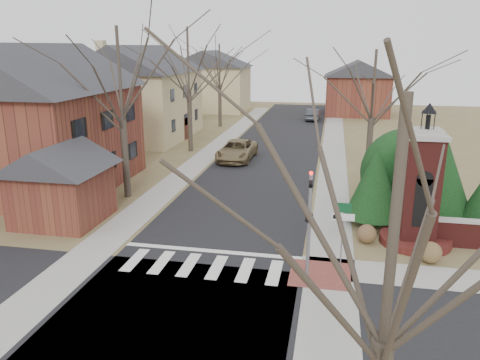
% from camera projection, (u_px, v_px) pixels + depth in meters
% --- Properties ---
extents(ground, '(120.00, 120.00, 0.00)m').
position_uv_depth(ground, '(197.00, 275.00, 18.64)').
color(ground, brown).
rests_on(ground, ground).
extents(main_street, '(8.00, 70.00, 0.01)m').
position_uv_depth(main_street, '(271.00, 154.00, 39.37)').
color(main_street, black).
rests_on(main_street, ground).
extents(cross_street, '(120.00, 8.00, 0.01)m').
position_uv_depth(cross_street, '(173.00, 316.00, 15.81)').
color(cross_street, black).
rests_on(cross_street, ground).
extents(crosswalk_zone, '(8.00, 2.20, 0.02)m').
position_uv_depth(crosswalk_zone, '(203.00, 266.00, 19.39)').
color(crosswalk_zone, silver).
rests_on(crosswalk_zone, ground).
extents(stop_bar, '(8.00, 0.35, 0.02)m').
position_uv_depth(stop_bar, '(212.00, 251.00, 20.80)').
color(stop_bar, silver).
rests_on(stop_bar, ground).
extents(sidewalk_right_main, '(2.00, 60.00, 0.02)m').
position_uv_depth(sidewalk_right_main, '(333.00, 157.00, 38.40)').
color(sidewalk_right_main, gray).
rests_on(sidewalk_right_main, ground).
extents(sidewalk_left, '(2.00, 60.00, 0.02)m').
position_uv_depth(sidewalk_left, '(211.00, 152.00, 40.34)').
color(sidewalk_left, gray).
rests_on(sidewalk_left, ground).
extents(curb_apron, '(2.40, 2.40, 0.02)m').
position_uv_depth(curb_apron, '(320.00, 274.00, 18.68)').
color(curb_apron, brown).
rests_on(curb_apron, ground).
extents(traffic_signal_pole, '(0.28, 0.41, 4.50)m').
position_uv_depth(traffic_signal_pole, '(309.00, 217.00, 17.66)').
color(traffic_signal_pole, slate).
rests_on(traffic_signal_pole, ground).
extents(sign_post, '(0.90, 0.07, 2.75)m').
position_uv_depth(sign_post, '(343.00, 222.00, 18.93)').
color(sign_post, slate).
rests_on(sign_post, ground).
extents(brick_gate_monument, '(3.20, 3.20, 6.47)m').
position_uv_depth(brick_gate_monument, '(419.00, 199.00, 21.06)').
color(brick_gate_monument, '#571D19').
rests_on(brick_gate_monument, ground).
extents(house_brick_left, '(9.80, 11.80, 9.42)m').
position_uv_depth(house_brick_left, '(40.00, 115.00, 29.20)').
color(house_brick_left, brown).
rests_on(house_brick_left, ground).
extents(house_stucco_left, '(9.80, 12.80, 9.28)m').
position_uv_depth(house_stucco_left, '(140.00, 91.00, 45.34)').
color(house_stucco_left, '#CDBD88').
rests_on(house_stucco_left, ground).
extents(garage_left, '(4.80, 4.80, 4.29)m').
position_uv_depth(garage_left, '(60.00, 180.00, 23.84)').
color(garage_left, brown).
rests_on(garage_left, ground).
extents(house_distant_left, '(10.80, 8.80, 8.53)m').
position_uv_depth(house_distant_left, '(210.00, 80.00, 64.95)').
color(house_distant_left, '#CDBD88').
rests_on(house_distant_left, ground).
extents(house_distant_right, '(8.80, 8.80, 7.30)m').
position_uv_depth(house_distant_right, '(358.00, 87.00, 61.38)').
color(house_distant_right, brown).
rests_on(house_distant_right, ground).
extents(evergreen_near, '(2.80, 2.80, 4.10)m').
position_uv_depth(evergreen_near, '(375.00, 182.00, 23.25)').
color(evergreen_near, '#473D33').
rests_on(evergreen_near, ground).
extents(evergreen_mid, '(3.40, 3.40, 4.70)m').
position_uv_depth(evergreen_mid, '(441.00, 173.00, 23.69)').
color(evergreen_mid, '#473D33').
rests_on(evergreen_mid, ground).
extents(evergreen_mass, '(4.80, 4.80, 4.80)m').
position_uv_depth(evergreen_mass, '(406.00, 169.00, 25.25)').
color(evergreen_mass, black).
rests_on(evergreen_mass, ground).
extents(bare_tree_0, '(8.05, 8.05, 11.15)m').
position_uv_depth(bare_tree_0, '(119.00, 66.00, 26.30)').
color(bare_tree_0, '#473D33').
rests_on(bare_tree_0, ground).
extents(bare_tree_1, '(8.40, 8.40, 11.64)m').
position_uv_depth(bare_tree_1, '(188.00, 55.00, 38.46)').
color(bare_tree_1, '#473D33').
rests_on(bare_tree_1, ground).
extents(bare_tree_2, '(7.35, 7.35, 10.19)m').
position_uv_depth(bare_tree_2, '(219.00, 63.00, 51.09)').
color(bare_tree_2, '#473D33').
rests_on(bare_tree_2, ground).
extents(bare_tree_3, '(7.00, 7.00, 9.70)m').
position_uv_depth(bare_tree_3, '(374.00, 79.00, 30.47)').
color(bare_tree_3, '#473D33').
rests_on(bare_tree_3, ground).
extents(bare_tree_4, '(6.65, 6.65, 9.21)m').
position_uv_depth(bare_tree_4, '(396.00, 210.00, 7.28)').
color(bare_tree_4, '#473D33').
rests_on(bare_tree_4, ground).
extents(pickup_truck, '(2.70, 5.63, 1.55)m').
position_uv_depth(pickup_truck, '(237.00, 150.00, 37.30)').
color(pickup_truck, olive).
rests_on(pickup_truck, ground).
extents(distant_car, '(1.67, 4.36, 1.42)m').
position_uv_depth(distant_car, '(313.00, 114.00, 57.22)').
color(distant_car, '#3A3C42').
rests_on(distant_car, ground).
extents(dry_shrub_left, '(0.89, 0.89, 0.89)m').
position_uv_depth(dry_shrub_left, '(367.00, 234.00, 21.58)').
color(dry_shrub_left, brown).
rests_on(dry_shrub_left, ground).
extents(dry_shrub_right, '(0.92, 0.92, 0.92)m').
position_uv_depth(dry_shrub_right, '(431.00, 252.00, 19.60)').
color(dry_shrub_right, brown).
rests_on(dry_shrub_right, ground).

